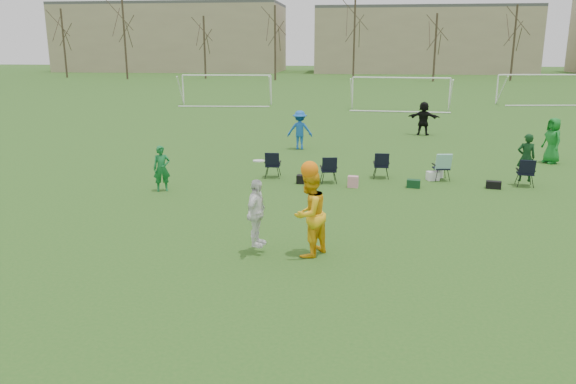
# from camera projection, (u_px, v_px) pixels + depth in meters

# --- Properties ---
(ground) EXTENTS (260.00, 260.00, 0.00)m
(ground) POSITION_uv_depth(u_px,v_px,m) (318.00, 259.00, 12.85)
(ground) COLOR #27571B
(ground) RESTS_ON ground
(fielder_green_near) EXTENTS (0.66, 0.55, 1.54)m
(fielder_green_near) POSITION_uv_depth(u_px,v_px,m) (162.00, 169.00, 18.73)
(fielder_green_near) COLOR #12692D
(fielder_green_near) RESTS_ON ground
(fielder_blue) EXTENTS (1.21, 0.75, 1.82)m
(fielder_blue) POSITION_uv_depth(u_px,v_px,m) (300.00, 130.00, 26.34)
(fielder_blue) COLOR #1755B1
(fielder_blue) RESTS_ON ground
(fielder_green_far) EXTENTS (0.91, 1.08, 1.89)m
(fielder_green_far) POSITION_uv_depth(u_px,v_px,m) (552.00, 141.00, 23.18)
(fielder_green_far) COLOR #147223
(fielder_green_far) RESTS_ON ground
(fielder_black) EXTENTS (1.77, 0.86, 1.83)m
(fielder_black) POSITION_uv_depth(u_px,v_px,m) (423.00, 118.00, 30.55)
(fielder_black) COLOR black
(fielder_black) RESTS_ON ground
(center_contest) EXTENTS (2.08, 1.23, 2.24)m
(center_contest) POSITION_uv_depth(u_px,v_px,m) (295.00, 212.00, 12.88)
(center_contest) COLOR white
(center_contest) RESTS_ON ground
(sideline_setup) EXTENTS (9.55, 2.16, 1.83)m
(sideline_setup) POSITION_uv_depth(u_px,v_px,m) (413.00, 167.00, 20.05)
(sideline_setup) COLOR #0D3314
(sideline_setup) RESTS_ON ground
(goal_left) EXTENTS (7.39, 0.76, 2.46)m
(goal_left) POSITION_uv_depth(u_px,v_px,m) (227.00, 81.00, 46.21)
(goal_left) COLOR white
(goal_left) RESTS_ON ground
(goal_mid) EXTENTS (7.40, 0.63, 2.46)m
(goal_mid) POSITION_uv_depth(u_px,v_px,m) (401.00, 84.00, 42.62)
(goal_mid) COLOR white
(goal_mid) RESTS_ON ground
(goal_right) EXTENTS (7.35, 1.14, 2.46)m
(goal_right) POSITION_uv_depth(u_px,v_px,m) (541.00, 81.00, 46.96)
(goal_right) COLOR white
(goal_right) RESTS_ON ground
(tree_line) EXTENTS (110.28, 3.28, 11.40)m
(tree_line) POSITION_uv_depth(u_px,v_px,m) (356.00, 43.00, 78.61)
(tree_line) COLOR #382B21
(tree_line) RESTS_ON ground
(building_row) EXTENTS (126.00, 16.00, 13.00)m
(building_row) POSITION_uv_depth(u_px,v_px,m) (392.00, 39.00, 102.73)
(building_row) COLOR tan
(building_row) RESTS_ON ground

